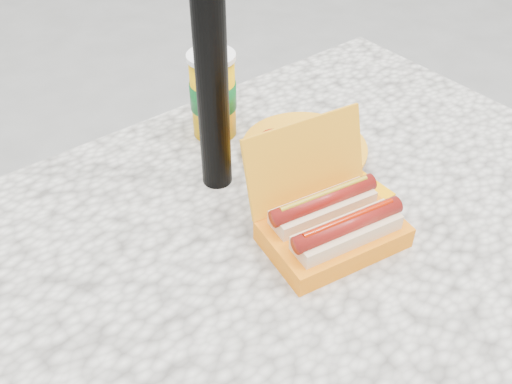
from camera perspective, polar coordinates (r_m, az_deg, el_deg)
picnic_table at (r=0.96m, az=1.96°, el=-8.55°), size 1.20×0.80×0.75m
hotdog_box at (r=0.85m, az=7.57°, el=-3.02°), size 0.23×0.20×0.16m
fries_plate at (r=1.03m, az=4.84°, el=4.23°), size 0.25×0.30×0.04m
soda_cup at (r=1.05m, az=-4.31°, el=9.66°), size 0.09×0.09×0.16m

